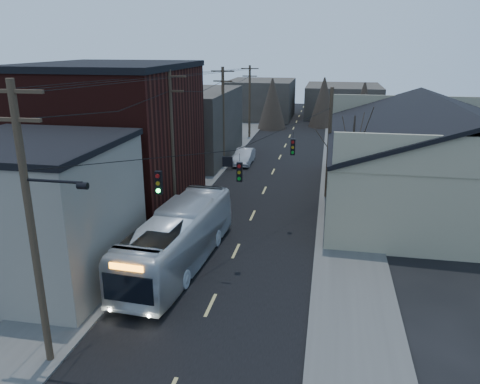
{
  "coord_description": "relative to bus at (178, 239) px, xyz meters",
  "views": [
    {
      "loc": [
        4.88,
        -10.38,
        11.53
      ],
      "look_at": [
        -0.13,
        15.96,
        3.0
      ],
      "focal_mm": 35.0,
      "sensor_mm": 36.0,
      "label": 1
    }
  ],
  "objects": [
    {
      "name": "building_left_far",
      "position": [
        -6.84,
        24.39,
        1.9
      ],
      "size": [
        9.0,
        14.0,
        7.0
      ],
      "primitive_type": "cube",
      "color": "#36312B",
      "rests_on": "ground"
    },
    {
      "name": "sidewalk_right",
      "position": [
        9.16,
        18.39,
        -1.54
      ],
      "size": [
        4.0,
        110.0,
        0.12
      ],
      "primitive_type": "cube",
      "color": "#474744",
      "rests_on": "ground"
    },
    {
      "name": "warehouse",
      "position": [
        15.66,
        13.39,
        1.1
      ],
      "size": [
        16.16,
        20.6,
        7.73
      ],
      "color": "gray",
      "rests_on": "ground"
    },
    {
      "name": "bus",
      "position": [
        0.0,
        0.0,
        0.0
      ],
      "size": [
        3.46,
        11.61,
        3.19
      ],
      "primitive_type": "imported",
      "rotation": [
        0.0,
        0.0,
        3.07
      ],
      "color": "silver",
      "rests_on": "ground"
    },
    {
      "name": "bare_tree",
      "position": [
        9.16,
        8.39,
        2.0
      ],
      "size": [
        0.4,
        0.4,
        7.2
      ],
      "primitive_type": "cone",
      "color": "black",
      "rests_on": "ground"
    },
    {
      "name": "parked_car",
      "position": [
        -0.56,
        22.86,
        -0.84
      ],
      "size": [
        1.6,
        4.57,
        1.5
      ],
      "primitive_type": "imported",
      "rotation": [
        0.0,
        0.0,
        -0.0
      ],
      "color": "#B8BAC1",
      "rests_on": "ground"
    },
    {
      "name": "building_brick",
      "position": [
        -7.34,
        8.39,
        3.4
      ],
      "size": [
        10.0,
        12.0,
        10.0
      ],
      "primitive_type": "cube",
      "color": "black",
      "rests_on": "ground"
    },
    {
      "name": "utility_lines",
      "position": [
        -0.45,
        12.54,
        3.36
      ],
      "size": [
        11.24,
        45.28,
        10.5
      ],
      "color": "#382B1E",
      "rests_on": "ground"
    },
    {
      "name": "building_clapboard",
      "position": [
        -6.34,
        -2.61,
        1.9
      ],
      "size": [
        8.0,
        8.0,
        7.0
      ],
      "primitive_type": "cube",
      "color": "slate",
      "rests_on": "ground"
    },
    {
      "name": "road_surface",
      "position": [
        2.66,
        18.39,
        -1.59
      ],
      "size": [
        9.0,
        110.0,
        0.02
      ],
      "primitive_type": "cube",
      "color": "black",
      "rests_on": "ground"
    },
    {
      "name": "building_far_left",
      "position": [
        -3.34,
        53.39,
        1.4
      ],
      "size": [
        10.0,
        12.0,
        6.0
      ],
      "primitive_type": "cube",
      "color": "#36312B",
      "rests_on": "ground"
    },
    {
      "name": "sidewalk_left",
      "position": [
        -3.84,
        18.39,
        -1.54
      ],
      "size": [
        4.0,
        110.0,
        0.12
      ],
      "primitive_type": "cube",
      "color": "#474744",
      "rests_on": "ground"
    },
    {
      "name": "building_far_right",
      "position": [
        9.66,
        58.39,
        0.9
      ],
      "size": [
        12.0,
        14.0,
        5.0
      ],
      "primitive_type": "cube",
      "color": "#36312B",
      "rests_on": "ground"
    }
  ]
}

